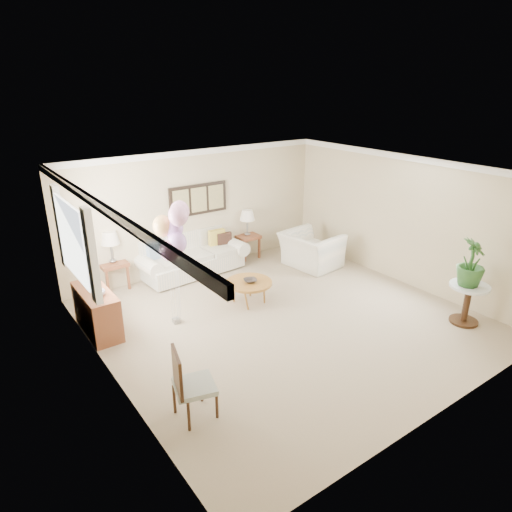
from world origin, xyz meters
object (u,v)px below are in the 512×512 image
(armchair, at_px, (311,250))
(balloon_cluster, at_px, (173,230))
(accent_chair, at_px, (189,383))
(sofa, at_px, (191,258))
(coffee_table, at_px, (249,283))

(armchair, bearing_deg, balloon_cluster, 94.15)
(armchair, xyz_separation_m, balloon_cluster, (-3.58, -0.64, 1.32))
(accent_chair, relative_size, balloon_cluster, 0.46)
(sofa, xyz_separation_m, coffee_table, (0.19, -1.90, 0.05))
(coffee_table, xyz_separation_m, armchair, (2.15, 0.69, -0.01))
(coffee_table, height_order, accent_chair, accent_chair)
(accent_chair, distance_m, balloon_cluster, 2.67)
(balloon_cluster, bearing_deg, sofa, 56.45)
(sofa, height_order, coffee_table, sofa)
(coffee_table, height_order, armchair, armchair)
(sofa, xyz_separation_m, armchair, (2.35, -1.21, 0.04))
(armchair, height_order, accent_chair, accent_chair)
(coffee_table, distance_m, balloon_cluster, 1.93)
(accent_chair, bearing_deg, coffee_table, 42.17)
(coffee_table, bearing_deg, accent_chair, -137.83)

